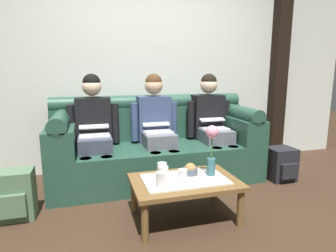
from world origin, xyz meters
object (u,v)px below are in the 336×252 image
Objects in this scene: coffee_table at (185,184)px; flower_vase at (212,146)px; cup_near_right at (162,169)px; person_right at (211,120)px; person_middle at (156,123)px; cup_far_center at (161,180)px; cup_near_left at (163,174)px; snack_bowl at (190,170)px; couch at (156,147)px; backpack_right at (281,164)px; person_left at (94,126)px; cup_far_left at (183,176)px; backpack_left at (15,195)px.

coffee_table is 0.40m from flower_vase.
person_right is at bearing 45.80° from cup_near_right.
person_middle reaches higher than coffee_table.
coffee_table is at bearing -124.64° from person_right.
cup_far_center is at bearing -154.80° from coffee_table.
cup_near_left is 0.11m from cup_far_center.
person_middle reaches higher than cup_near_right.
flower_vase is at bearing 4.49° from coffee_table.
snack_bowl is 0.25m from cup_near_right.
backpack_right is (1.37, -0.47, -0.18)m from couch.
person_middle is at bearing 0.01° from person_left.
person_left reaches higher than cup_near_right.
snack_bowl is (0.08, 0.08, 0.09)m from coffee_table.
cup_far_left is at bearing -92.12° from person_middle.
person_right is at bearing 56.40° from snack_bowl.
couch reaches higher than flower_vase.
couch reaches higher than coffee_table.
cup_near_right is at bearing 124.20° from cup_far_left.
cup_far_center is at bearing -67.73° from person_left.
cup_near_left is (-0.19, -0.01, 0.12)m from coffee_table.
person_right is 1.36m from cup_near_left.
person_left reaches higher than cup_near_left.
person_middle is 1.02m from flower_vase.
snack_bowl is (0.08, -0.92, -0.26)m from person_middle.
flower_vase is 3.72× the size of cup_far_center.
cup_near_left is at bearing -160.59° from snack_bowl.
flower_vase is (0.25, 0.02, 0.31)m from coffee_table.
flower_vase reaches higher than backpack_left.
couch is 1.05m from flower_vase.
couch reaches higher than backpack_left.
flower_vase is (0.25, -0.99, 0.25)m from couch.
person_left is at bearing 112.27° from cup_far_center.
person_right is (1.39, -0.00, 0.00)m from person_left.
cup_near_right is (-0.86, -0.88, -0.24)m from person_right.
cup_far_center is at bearing -165.41° from cup_far_left.
cup_near_left reaches higher than snack_bowl.
person_middle is at bearing 161.24° from backpack_right.
flower_vase reaches higher than cup_near_right.
person_middle is 1.38× the size of coffee_table.
person_middle is at bearing 179.98° from person_right.
flower_vase is (0.94, -0.98, -0.04)m from person_left.
cup_far_center is (-0.24, -1.12, 0.05)m from couch.
snack_bowl is at bearing 45.40° from coffee_table.
cup_near_left is at bearing -160.64° from backpack_right.
cup_far_center is (-0.24, -0.11, 0.11)m from coffee_table.
cup_far_left is (-0.73, -1.06, -0.25)m from person_right.
snack_bowl is at bearing -49.95° from person_left.
coffee_table is (0.69, -1.00, -0.35)m from person_left.
cup_far_center is at bearing -148.64° from snack_bowl.
backpack_right is at bearing 24.64° from flower_vase.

